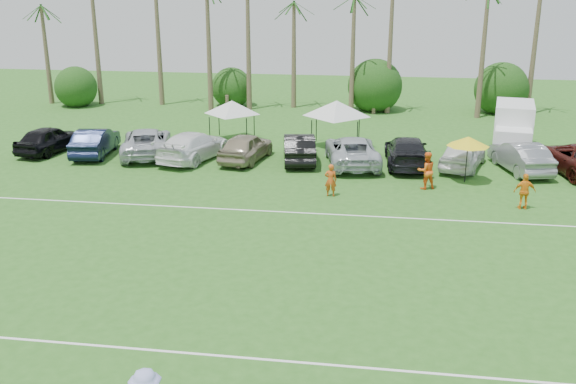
# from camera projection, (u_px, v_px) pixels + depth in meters

# --- Properties ---
(field_lines) EXTENTS (80.00, 12.10, 0.01)m
(field_lines) POSITION_uv_depth(u_px,v_px,m) (195.00, 263.00, 23.93)
(field_lines) COLOR white
(field_lines) RESTS_ON ground
(palm_tree_0) EXTENTS (2.40, 2.40, 8.90)m
(palm_tree_0) POSITION_uv_depth(u_px,v_px,m) (36.00, 15.00, 52.89)
(palm_tree_0) COLOR brown
(palm_tree_0) RESTS_ON ground
(palm_tree_1) EXTENTS (2.40, 2.40, 9.90)m
(palm_tree_1) POSITION_uv_depth(u_px,v_px,m) (92.00, 4.00, 51.92)
(palm_tree_1) COLOR brown
(palm_tree_1) RESTS_ON ground
(palm_tree_4) EXTENTS (2.40, 2.40, 8.90)m
(palm_tree_4) POSITION_uv_depth(u_px,v_px,m) (249.00, 16.00, 50.38)
(palm_tree_4) COLOR brown
(palm_tree_4) RESTS_ON ground
(palm_tree_5) EXTENTS (2.40, 2.40, 9.90)m
(palm_tree_5) POSITION_uv_depth(u_px,v_px,m) (300.00, 5.00, 49.56)
(palm_tree_5) COLOR brown
(palm_tree_5) RESTS_ON ground
(palm_tree_8) EXTENTS (2.40, 2.40, 8.90)m
(palm_tree_8) POSITION_uv_depth(u_px,v_px,m) (472.00, 18.00, 48.02)
(palm_tree_8) COLOR brown
(palm_tree_8) RESTS_ON ground
(palm_tree_9) EXTENTS (2.40, 2.40, 9.90)m
(palm_tree_9) POSITION_uv_depth(u_px,v_px,m) (543.00, 6.00, 47.05)
(palm_tree_9) COLOR brown
(palm_tree_9) RESTS_ON ground
(bush_tree_0) EXTENTS (4.00, 4.00, 4.00)m
(bush_tree_0) POSITION_uv_depth(u_px,v_px,m) (82.00, 83.00, 55.17)
(bush_tree_0) COLOR brown
(bush_tree_0) RESTS_ON ground
(bush_tree_1) EXTENTS (4.00, 4.00, 4.00)m
(bush_tree_1) POSITION_uv_depth(u_px,v_px,m) (230.00, 86.00, 53.36)
(bush_tree_1) COLOR brown
(bush_tree_1) RESTS_ON ground
(bush_tree_2) EXTENTS (4.00, 4.00, 4.00)m
(bush_tree_2) POSITION_uv_depth(u_px,v_px,m) (375.00, 89.00, 51.69)
(bush_tree_2) COLOR brown
(bush_tree_2) RESTS_ON ground
(bush_tree_3) EXTENTS (4.00, 4.00, 4.00)m
(bush_tree_3) POSITION_uv_depth(u_px,v_px,m) (503.00, 92.00, 50.30)
(bush_tree_3) COLOR brown
(bush_tree_3) RESTS_ON ground
(sideline_player_a) EXTENTS (0.61, 0.41, 1.62)m
(sideline_player_a) POSITION_uv_depth(u_px,v_px,m) (331.00, 180.00, 31.21)
(sideline_player_a) COLOR #D14F17
(sideline_player_a) RESTS_ON ground
(sideline_player_b) EXTENTS (1.12, 1.00, 1.91)m
(sideline_player_b) POSITION_uv_depth(u_px,v_px,m) (426.00, 171.00, 32.28)
(sideline_player_b) COLOR orange
(sideline_player_b) RESTS_ON ground
(sideline_player_c) EXTENTS (1.02, 0.48, 1.69)m
(sideline_player_c) POSITION_uv_depth(u_px,v_px,m) (525.00, 191.00, 29.40)
(sideline_player_c) COLOR orange
(sideline_player_c) RESTS_ON ground
(box_truck) EXTENTS (3.08, 5.98, 2.94)m
(box_truck) POSITION_uv_depth(u_px,v_px,m) (513.00, 127.00, 39.13)
(box_truck) COLOR white
(box_truck) RESTS_ON ground
(canopy_tent_left) EXTENTS (3.81, 3.81, 3.08)m
(canopy_tent_left) POSITION_uv_depth(u_px,v_px,m) (232.00, 101.00, 41.87)
(canopy_tent_left) COLOR black
(canopy_tent_left) RESTS_ON ground
(canopy_tent_right) EXTENTS (4.31, 4.31, 3.50)m
(canopy_tent_right) POSITION_uv_depth(u_px,v_px,m) (337.00, 101.00, 39.87)
(canopy_tent_right) COLOR black
(canopy_tent_right) RESTS_ON ground
(market_umbrella) EXTENTS (2.20, 2.20, 2.45)m
(market_umbrella) POSITION_uv_depth(u_px,v_px,m) (468.00, 141.00, 32.97)
(market_umbrella) COLOR black
(market_umbrella) RESTS_ON ground
(parked_car_0) EXTENTS (2.73, 5.13, 1.66)m
(parked_car_0) POSITION_uv_depth(u_px,v_px,m) (49.00, 139.00, 39.35)
(parked_car_0) COLOR black
(parked_car_0) RESTS_ON ground
(parked_car_1) EXTENTS (2.43, 5.24, 1.66)m
(parked_car_1) POSITION_uv_depth(u_px,v_px,m) (95.00, 142.00, 38.70)
(parked_car_1) COLOR black
(parked_car_1) RESTS_ON ground
(parked_car_2) EXTENTS (4.38, 6.52, 1.66)m
(parked_car_2) POSITION_uv_depth(u_px,v_px,m) (146.00, 142.00, 38.63)
(parked_car_2) COLOR #B4B8BF
(parked_car_2) RESTS_ON ground
(parked_car_3) EXTENTS (3.70, 6.13, 1.66)m
(parked_car_3) POSITION_uv_depth(u_px,v_px,m) (194.00, 146.00, 37.70)
(parked_car_3) COLOR white
(parked_car_3) RESTS_ON ground
(parked_car_4) EXTENTS (2.78, 5.14, 1.66)m
(parked_car_4) POSITION_uv_depth(u_px,v_px,m) (246.00, 147.00, 37.44)
(parked_car_4) COLOR gray
(parked_car_4) RESTS_ON ground
(parked_car_5) EXTENTS (2.58, 5.27, 1.66)m
(parked_car_5) POSITION_uv_depth(u_px,v_px,m) (299.00, 148.00, 37.30)
(parked_car_5) COLOR black
(parked_car_5) RESTS_ON ground
(parked_car_6) EXTENTS (3.69, 6.35, 1.66)m
(parked_car_6) POSITION_uv_depth(u_px,v_px,m) (352.00, 151.00, 36.58)
(parked_car_6) COLOR #B6BCC3
(parked_car_6) RESTS_ON ground
(parked_car_7) EXTENTS (2.60, 5.83, 1.66)m
(parked_car_7) POSITION_uv_depth(u_px,v_px,m) (407.00, 151.00, 36.47)
(parked_car_7) COLOR black
(parked_car_7) RESTS_ON ground
(parked_car_8) EXTENTS (3.32, 5.24, 1.66)m
(parked_car_8) POSITION_uv_depth(u_px,v_px,m) (463.00, 154.00, 35.96)
(parked_car_8) COLOR white
(parked_car_8) RESTS_ON ground
(parked_car_9) EXTENTS (2.91, 5.32, 1.66)m
(parked_car_9) POSITION_uv_depth(u_px,v_px,m) (521.00, 157.00, 35.35)
(parked_car_9) COLOR gray
(parked_car_9) RESTS_ON ground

